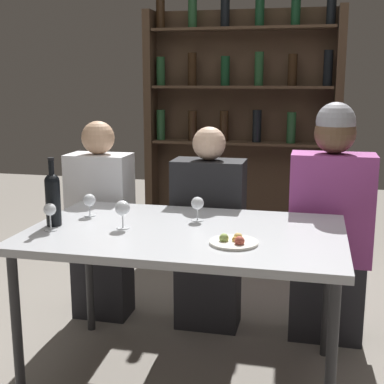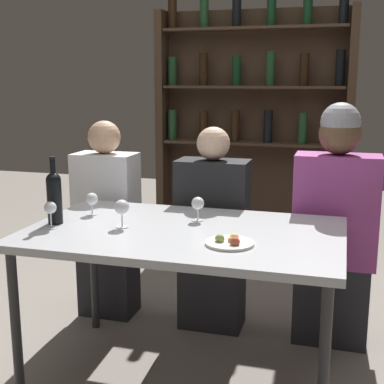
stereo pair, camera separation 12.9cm
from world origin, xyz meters
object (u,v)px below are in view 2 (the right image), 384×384
at_px(wine_bottle, 54,195).
at_px(seated_person_right, 334,230).
at_px(wine_glass_3, 198,204).
at_px(seated_person_center, 213,236).
at_px(food_plate_0, 230,242).
at_px(wine_glass_0, 122,208).
at_px(seated_person_left, 107,225).
at_px(wine_glass_1, 92,200).
at_px(wine_glass_2, 50,209).

bearing_deg(wine_bottle, seated_person_right, 27.14).
relative_size(wine_glass_3, seated_person_center, 0.10).
bearing_deg(food_plate_0, wine_glass_3, 124.41).
height_order(wine_glass_0, seated_person_right, seated_person_right).
xyz_separation_m(wine_glass_0, seated_person_left, (-0.38, 0.64, -0.28)).
relative_size(wine_glass_1, seated_person_left, 0.09).
distance_m(wine_glass_3, seated_person_right, 0.80).
xyz_separation_m(food_plate_0, seated_person_right, (0.41, 0.76, -0.12)).
bearing_deg(wine_glass_0, seated_person_right, 33.78).
bearing_deg(food_plate_0, wine_glass_0, 167.04).
xyz_separation_m(wine_glass_0, seated_person_right, (0.95, 0.64, -0.20)).
bearing_deg(wine_glass_0, wine_glass_1, 143.23).
distance_m(wine_glass_1, seated_person_left, 0.54).
xyz_separation_m(wine_bottle, wine_glass_0, (0.34, 0.02, -0.05)).
height_order(wine_glass_0, wine_glass_1, wine_glass_0).
height_order(wine_glass_2, wine_glass_3, wine_glass_2).
relative_size(wine_glass_1, food_plate_0, 0.55).
relative_size(food_plate_0, seated_person_right, 0.16).
height_order(wine_glass_3, seated_person_right, seated_person_right).
height_order(wine_bottle, seated_person_right, seated_person_right).
bearing_deg(wine_glass_0, seated_person_left, 120.69).
bearing_deg(wine_glass_1, wine_bottle, -114.06).
bearing_deg(seated_person_left, wine_glass_3, -31.69).
xyz_separation_m(wine_bottle, wine_glass_3, (0.64, 0.24, -0.06)).
relative_size(wine_glass_1, wine_glass_2, 0.89).
bearing_deg(wine_glass_2, food_plate_0, -1.21).
bearing_deg(wine_glass_1, seated_person_right, 20.82).
distance_m(wine_bottle, wine_glass_3, 0.69).
relative_size(wine_glass_0, food_plate_0, 0.64).
height_order(wine_glass_1, wine_glass_3, wine_glass_3).
distance_m(wine_glass_1, wine_glass_3, 0.55).
height_order(wine_glass_2, food_plate_0, wine_glass_2).
bearing_deg(wine_glass_3, seated_person_right, 33.29).
xyz_separation_m(wine_glass_1, wine_glass_2, (-0.07, -0.29, 0.01)).
relative_size(wine_glass_3, food_plate_0, 0.57).
xyz_separation_m(wine_glass_3, seated_person_center, (-0.03, 0.42, -0.29)).
bearing_deg(wine_glass_1, wine_glass_0, -36.77).
distance_m(wine_bottle, seated_person_center, 0.97).
distance_m(wine_glass_2, seated_person_right, 1.48).
height_order(wine_bottle, wine_glass_2, wine_bottle).
bearing_deg(seated_person_left, wine_bottle, -86.32).
height_order(wine_glass_0, seated_person_center, seated_person_center).
bearing_deg(wine_glass_0, seated_person_center, 66.29).
xyz_separation_m(wine_glass_2, food_plate_0, (0.85, -0.02, -0.08)).
distance_m(wine_glass_1, seated_person_center, 0.75).
bearing_deg(wine_glass_0, food_plate_0, -12.96).
bearing_deg(food_plate_0, wine_glass_2, 178.79).
bearing_deg(seated_person_left, wine_glass_2, -84.79).
distance_m(seated_person_center, seated_person_right, 0.68).
relative_size(wine_glass_0, wine_glass_3, 1.11).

